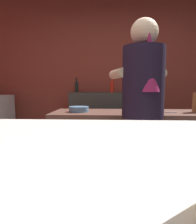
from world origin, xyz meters
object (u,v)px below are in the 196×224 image
Objects in this scene: bartender at (143,109)px; mixing_bowl at (79,109)px; bottle_soy at (112,87)px; chefs_knife at (164,112)px; bottle_olive_oil at (77,86)px.

bartender is 0.73m from mixing_bowl.
bottle_soy is at bearing -4.68° from bartender.
chefs_knife is at bearing -47.78° from bartender.
bottle_soy is (-0.23, 1.52, 0.20)m from bartender.
mixing_bowl reaches higher than chefs_knife.
chefs_knife is 1.66m from bottle_olive_oil.
bottle_olive_oil is at bearing 140.24° from chefs_knife.
bottle_olive_oil is (-0.57, 0.11, 0.00)m from bottle_soy.
bottle_olive_oil reaches higher than mixing_bowl.
mixing_bowl is (-0.59, 0.42, -0.04)m from bartender.
bottle_olive_oil is (-1.08, 1.23, 0.27)m from chefs_knife.
bottle_soy is 0.95× the size of bottle_olive_oil.
bartender reaches higher than bottle_olive_oil.
bottle_soy is at bearing -10.87° from bottle_olive_oil.
chefs_knife is at bearing -48.67° from bottle_olive_oil.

